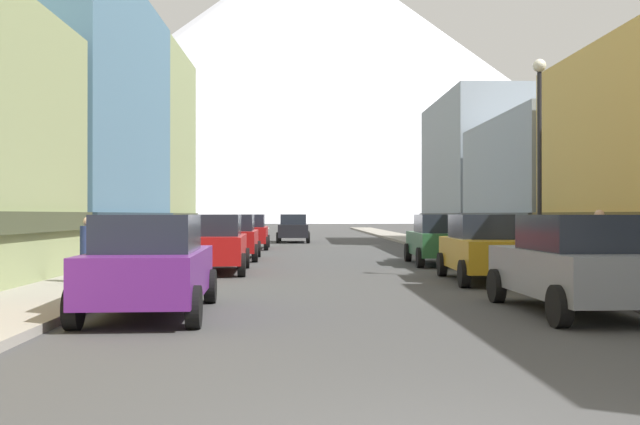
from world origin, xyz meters
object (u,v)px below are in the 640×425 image
object	(u,v)px
car_left_0	(150,264)
streetlamp_right	(539,133)
car_left_1	(214,243)
car_right_1	(486,248)
car_left_3	(249,231)
pedestrian_1	(88,252)
pedestrian_0	(599,248)
car_driving_0	(293,228)
car_left_2	(233,237)
car_right_0	(575,264)
car_right_2	(440,239)

from	to	relation	value
car_left_0	streetlamp_right	bearing A→B (deg)	36.17
car_left_1	car_right_1	world-z (taller)	same
car_left_3	pedestrian_1	size ratio (longest dim) A/B	2.82
car_left_0	car_left_3	world-z (taller)	same
pedestrian_1	streetlamp_right	xyz separation A→B (m)	(11.60, 2.01, 3.11)
pedestrian_0	pedestrian_1	world-z (taller)	pedestrian_0
car_left_3	pedestrian_1	bearing A→B (deg)	-96.99
car_left_1	streetlamp_right	world-z (taller)	streetlamp_right
car_driving_0	pedestrian_1	world-z (taller)	car_driving_0
car_left_1	streetlamp_right	bearing A→B (deg)	-16.62
car_left_2	car_right_0	size ratio (longest dim) A/B	1.00
car_left_0	car_left_2	bearing A→B (deg)	90.00
car_left_1	car_right_2	xyz separation A→B (m)	(7.60, 3.41, 0.00)
car_right_0	car_right_1	world-z (taller)	same
car_left_2	streetlamp_right	size ratio (longest dim) A/B	0.76
car_left_0	car_right_0	world-z (taller)	same
car_left_1	car_right_1	size ratio (longest dim) A/B	1.00
car_right_1	car_right_2	bearing A→B (deg)	90.03
car_left_1	pedestrian_1	distance (m)	5.34
car_right_0	car_right_2	size ratio (longest dim) A/B	1.00
car_left_0	streetlamp_right	world-z (taller)	streetlamp_right
car_left_1	car_left_3	bearing A→B (deg)	90.00
car_right_0	streetlamp_right	world-z (taller)	streetlamp_right
streetlamp_right	pedestrian_0	bearing A→B (deg)	-63.46
car_left_0	car_driving_0	size ratio (longest dim) A/B	1.02
pedestrian_0	car_left_0	bearing A→B (deg)	-154.07
car_driving_0	pedestrian_0	bearing A→B (deg)	-74.65
car_right_1	car_driving_0	xyz separation A→B (m)	(-5.40, 27.15, 0.00)
car_left_0	pedestrian_0	bearing A→B (deg)	25.93
car_left_3	car_right_1	size ratio (longest dim) A/B	1.00
car_left_2	pedestrian_1	size ratio (longest dim) A/B	2.82
car_left_3	car_left_0	bearing A→B (deg)	-90.00
car_left_1	car_right_2	distance (m)	8.33
car_left_2	car_right_1	world-z (taller)	same
streetlamp_right	car_left_2	bearing A→B (deg)	135.21
car_right_0	pedestrian_1	xyz separation A→B (m)	(-10.05, 4.65, -0.03)
pedestrian_1	car_left_2	bearing A→B (deg)	77.54
car_left_0	car_right_1	distance (m)	9.89
car_left_2	car_driving_0	size ratio (longest dim) A/B	1.01
car_left_2	car_driving_0	world-z (taller)	same
car_left_2	car_left_3	xyz separation A→B (m)	(-0.00, 8.90, 0.00)
car_left_3	car_right_0	size ratio (longest dim) A/B	1.00
car_right_1	pedestrian_0	world-z (taller)	pedestrian_0
car_right_0	car_left_0	bearing A→B (deg)	-179.84
car_left_3	pedestrian_0	distance (m)	22.19
car_left_2	car_right_0	world-z (taller)	same
car_left_0	pedestrian_1	bearing A→B (deg)	117.68
car_right_0	car_driving_0	world-z (taller)	same
car_left_3	car_driving_0	world-z (taller)	same
car_right_2	car_left_3	bearing A→B (deg)	122.67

